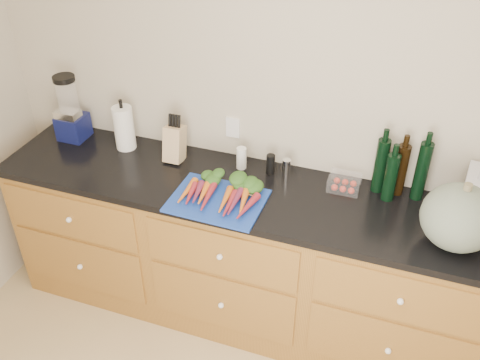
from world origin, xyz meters
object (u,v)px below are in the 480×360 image
at_px(paper_towel, 124,128).
at_px(squash, 459,217).
at_px(knife_block, 175,144).
at_px(tomato_box, 344,183).
at_px(cutting_board, 217,201).
at_px(carrots, 220,191).
at_px(blender_appliance, 70,112).

bearing_deg(paper_towel, squash, -7.85).
height_order(squash, paper_towel, squash).
bearing_deg(knife_block, tomato_box, 1.78).
relative_size(squash, tomato_box, 2.06).
relative_size(cutting_board, squash, 1.39).
distance_m(carrots, tomato_box, 0.66).
distance_m(carrots, knife_block, 0.46).
height_order(carrots, tomato_box, tomato_box).
bearing_deg(tomato_box, paper_towel, -179.56).
distance_m(carrots, paper_towel, 0.76).
bearing_deg(tomato_box, knife_block, -178.22).
xyz_separation_m(paper_towel, tomato_box, (1.30, 0.01, -0.09)).
distance_m(blender_appliance, paper_towel, 0.36).
relative_size(paper_towel, tomato_box, 1.59).
xyz_separation_m(carrots, paper_towel, (-0.71, 0.27, 0.09)).
height_order(carrots, blender_appliance, blender_appliance).
bearing_deg(tomato_box, carrots, -154.33).
bearing_deg(carrots, tomato_box, 25.67).
height_order(cutting_board, squash, squash).
height_order(paper_towel, knife_block, paper_towel).
relative_size(blender_appliance, tomato_box, 2.44).
bearing_deg(blender_appliance, tomato_box, 0.42).
bearing_deg(knife_block, cutting_board, -38.66).
bearing_deg(paper_towel, blender_appliance, -179.65).
bearing_deg(knife_block, squash, -8.80).
bearing_deg(tomato_box, blender_appliance, -179.58).
xyz_separation_m(squash, knife_block, (-1.52, 0.23, -0.05)).
relative_size(cutting_board, carrots, 1.16).
relative_size(carrots, paper_towel, 1.56).
xyz_separation_m(cutting_board, paper_towel, (-0.71, 0.32, 0.13)).
distance_m(cutting_board, knife_block, 0.49).
xyz_separation_m(carrots, blender_appliance, (-1.06, 0.27, 0.14)).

